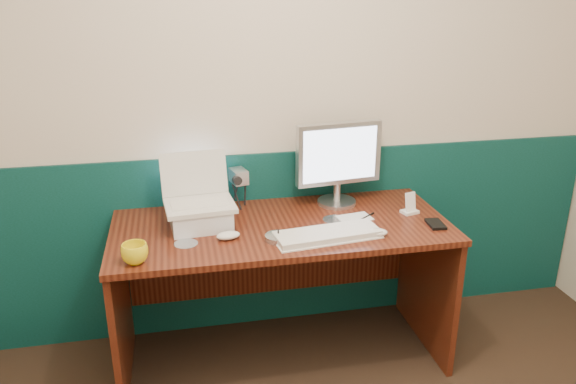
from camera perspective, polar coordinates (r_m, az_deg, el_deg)
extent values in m
cube|color=beige|center=(2.90, 0.19, 8.91)|extent=(3.50, 0.04, 2.50)
cube|color=#07302A|center=(3.12, 0.22, -4.75)|extent=(3.48, 0.02, 1.00)
cube|color=#38120A|center=(2.85, -0.62, -10.23)|extent=(1.60, 0.70, 0.75)
cube|color=silver|center=(2.67, -8.88, -2.55)|extent=(0.30, 0.26, 0.10)
cube|color=white|center=(2.54, 4.02, -4.40)|extent=(0.49, 0.21, 0.03)
ellipsoid|color=white|center=(2.58, 8.88, -4.06)|extent=(0.12, 0.09, 0.04)
ellipsoid|color=white|center=(2.54, -6.10, -4.41)|extent=(0.12, 0.08, 0.04)
imported|color=yellow|center=(2.39, -15.30, -6.04)|extent=(0.14, 0.14, 0.09)
cylinder|color=#ACB4BC|center=(2.51, -0.99, -4.65)|extent=(0.12, 0.12, 0.02)
cylinder|color=#ADB2BD|center=(2.53, -10.33, -5.17)|extent=(0.11, 0.11, 0.00)
cylinder|color=silver|center=(2.74, 4.77, -2.79)|extent=(0.12, 0.12, 0.00)
cylinder|color=black|center=(2.77, 7.87, -2.56)|extent=(0.12, 0.10, 0.01)
cube|color=silver|center=(2.77, 6.78, -2.62)|extent=(0.18, 0.13, 0.00)
cube|color=white|center=(2.87, 12.25, -1.96)|extent=(0.09, 0.08, 0.01)
cube|color=white|center=(2.85, 12.33, -0.95)|extent=(0.06, 0.04, 0.09)
cube|color=black|center=(2.76, 14.76, -3.16)|extent=(0.08, 0.13, 0.01)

